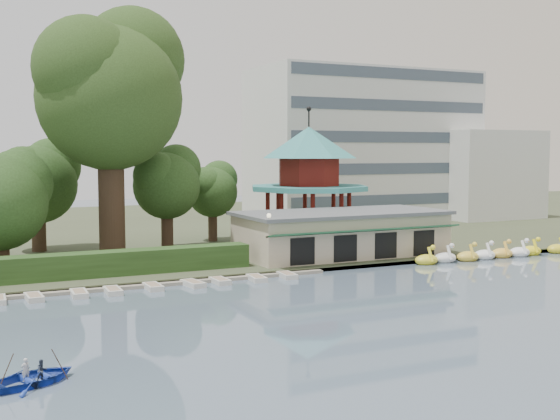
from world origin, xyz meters
TOP-DOWN VIEW (x-y plane):
  - ground_plane at (0.00, 0.00)m, footprint 220.00×220.00m
  - shore at (0.00, 52.00)m, footprint 220.00×70.00m
  - embankment at (0.00, 17.30)m, footprint 220.00×0.60m
  - dock at (-12.00, 17.20)m, footprint 34.00×1.60m
  - boathouse at (10.00, 21.97)m, footprint 18.60×9.39m
  - pavilion at (12.00, 32.00)m, footprint 12.40×12.40m
  - office_building at (32.67, 49.00)m, footprint 38.00×18.00m
  - hedge at (-15.00, 20.50)m, footprint 30.00×2.00m
  - lamp_post at (1.50, 19.00)m, footprint 0.36×0.36m
  - big_tree at (-8.84, 28.20)m, footprint 13.32×12.41m
  - small_trees at (-15.33, 30.87)m, footprint 39.28×17.41m
  - swan_boats at (23.47, 16.47)m, footprint 17.79×2.02m
  - moored_rowboats at (-12.70, 15.81)m, footprint 29.66×2.72m
  - rowboat_with_passengers at (-18.70, -1.51)m, footprint 5.91×5.10m

SIDE VIEW (x-z plane):
  - ground_plane at x=0.00m, z-range 0.00..0.00m
  - dock at x=-12.00m, z-range 0.00..0.24m
  - embankment at x=0.00m, z-range 0.00..0.30m
  - moored_rowboats at x=-12.70m, z-range 0.00..0.36m
  - shore at x=0.00m, z-range 0.00..0.40m
  - swan_boats at x=23.47m, z-range -0.56..1.35m
  - rowboat_with_passengers at x=-18.70m, z-range -0.49..1.52m
  - hedge at x=-15.00m, z-range 0.40..2.20m
  - boathouse at x=10.00m, z-range 0.42..4.32m
  - lamp_post at x=1.50m, z-range 1.20..5.48m
  - small_trees at x=-15.33m, z-range 1.08..11.53m
  - pavilion at x=12.00m, z-range 0.73..14.23m
  - office_building at x=32.67m, z-range -0.27..19.73m
  - big_tree at x=-8.84m, z-range 4.31..26.01m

